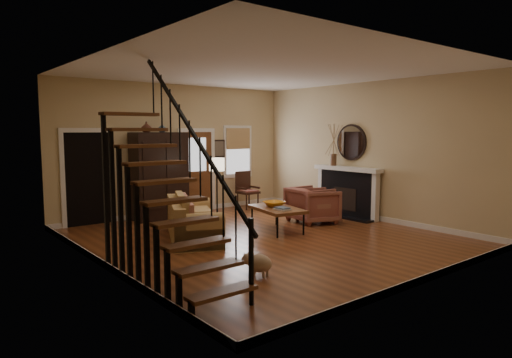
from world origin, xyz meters
TOP-DOWN VIEW (x-y plane):
  - room at (-0.41, 1.76)m, footprint 7.00×7.33m
  - staircase at (-2.78, -1.30)m, footprint 0.94×2.80m
  - fireplace at (3.13, 0.50)m, footprint 0.33×1.95m
  - armoire at (-0.70, 3.15)m, footprint 1.30×0.60m
  - vase_a at (-1.05, 3.05)m, footprint 0.24×0.24m
  - vase_b at (-0.65, 3.05)m, footprint 0.20×0.20m
  - sofa at (-1.14, 0.83)m, footprint 1.68×2.27m
  - coffee_table at (0.62, 0.34)m, footprint 1.03×1.45m
  - bowl at (0.67, 0.49)m, footprint 0.45×0.45m
  - books at (0.50, 0.04)m, footprint 0.24×0.33m
  - armchair_left at (1.93, 0.41)m, footprint 1.12×1.11m
  - armchair_right at (1.90, 0.62)m, footprint 0.97×0.95m
  - floor_lamp at (0.03, 1.74)m, footprint 0.45×0.45m
  - side_chair at (1.85, 2.95)m, footprint 0.54×0.54m
  - dog at (-1.57, -1.77)m, footprint 0.41×0.52m

SIDE VIEW (x-z plane):
  - dog at x=-1.57m, z-range 0.00..0.33m
  - coffee_table at x=0.62m, z-range 0.00..0.51m
  - sofa at x=-1.14m, z-range 0.00..0.78m
  - armchair_left at x=1.93m, z-range 0.00..0.80m
  - armchair_right at x=1.90m, z-range 0.00..0.82m
  - side_chair at x=1.85m, z-range 0.00..1.02m
  - books at x=0.50m, z-range 0.51..0.57m
  - bowl at x=0.67m, z-range 0.51..0.62m
  - fireplace at x=3.13m, z-range -0.41..1.89m
  - floor_lamp at x=0.03m, z-range 0.00..1.52m
  - armoire at x=-0.70m, z-range 0.00..2.10m
  - room at x=-0.41m, z-range -0.14..3.16m
  - staircase at x=-2.78m, z-range 0.00..3.20m
  - vase_b at x=-0.65m, z-range 2.10..2.31m
  - vase_a at x=-1.05m, z-range 2.10..2.35m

